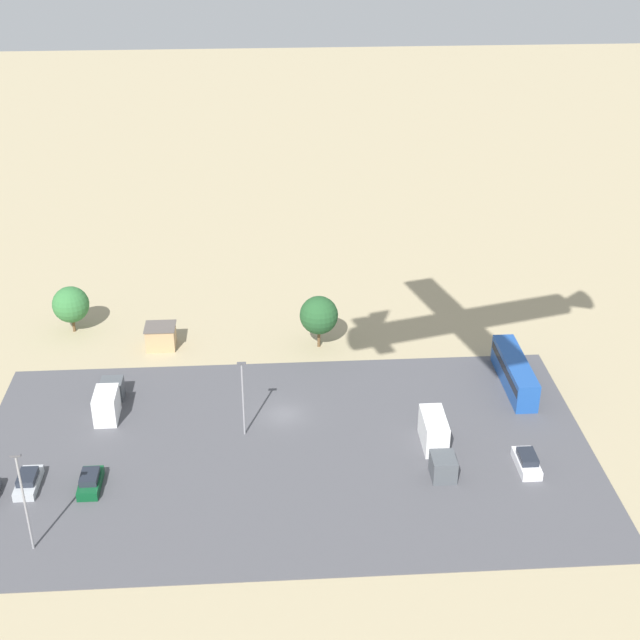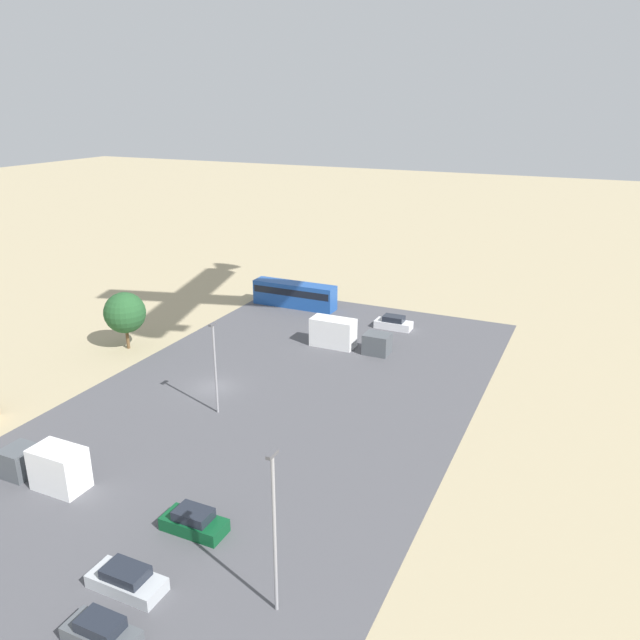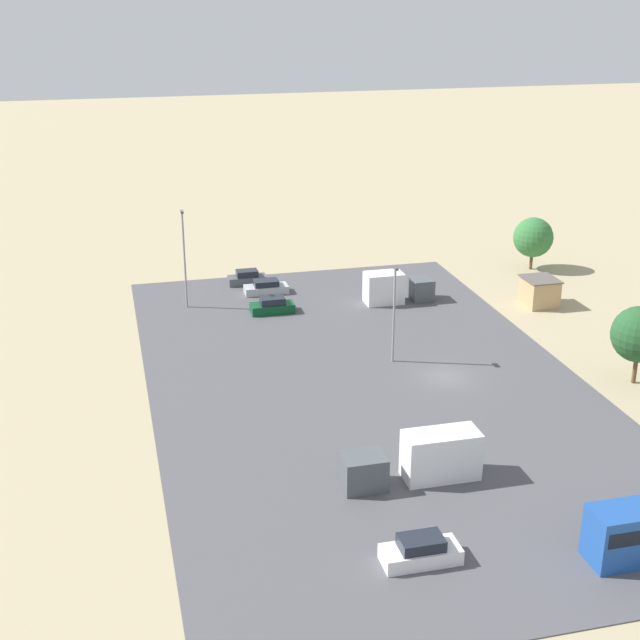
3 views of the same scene
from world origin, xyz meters
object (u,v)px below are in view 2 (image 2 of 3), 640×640
Objects in this scene: bus at (295,294)px; parked_car_2 at (194,522)px; parked_truck_1 at (48,466)px; parked_car_0 at (127,580)px; parked_car_3 at (394,323)px; parked_car_1 at (102,633)px; parked_truck_0 at (345,336)px.

bus is 47.32m from parked_car_2.
parked_truck_1 is at bearing -89.66° from parked_car_2.
parked_car_3 is at bearing 179.90° from parked_car_0.
parked_car_1 is 0.44× the size of parked_truck_0.
parked_car_0 is at bearing -4.61° from parked_car_2.
parked_truck_0 reaches higher than parked_truck_1.
parked_car_1 is at bearing 22.10° from parked_car_0.
bus is 2.54× the size of parked_car_0.
parked_car_0 is at bearing 179.90° from parked_car_3.
parked_truck_0 reaches higher than parked_car_3.
parked_car_3 is at bearing -179.47° from parked_car_2.
bus is 52.80m from parked_car_0.
parked_car_2 is (-9.44, -0.96, 0.01)m from parked_car_1.
parked_truck_1 reaches higher than parked_car_3.
parked_truck_0 reaches higher than parked_car_0.
parked_truck_1 is (0.08, -12.81, 0.80)m from parked_car_2.
parked_truck_0 reaches higher than parked_car_1.
bus is 2.69× the size of parked_car_2.
parked_car_0 is 3.82m from parked_car_1.
parked_car_2 is 42.14m from parked_car_3.
parked_car_1 is 51.60m from parked_car_3.
parked_truck_0 is at bearing -175.88° from parked_car_0.
bus is 1.64× the size of parked_truck_1.
parked_car_1 is at bearing -124.23° from parked_truck_1.
parked_truck_0 is (-39.56, -2.85, 0.90)m from parked_car_0.
bus is at bearing 80.24° from parked_car_3.
parked_car_1 is (54.16, 16.38, -1.15)m from bus.
parked_car_1 is at bearing -178.50° from parked_car_3.
parked_car_0 is 0.65× the size of parked_truck_1.
parked_car_2 is at bearing 5.65° from parked_truck_0.
bus is 15.30m from parked_car_3.
parked_car_2 is 0.61× the size of parked_truck_1.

